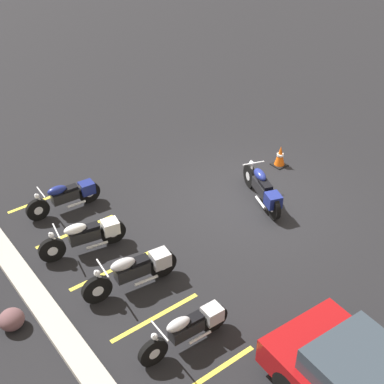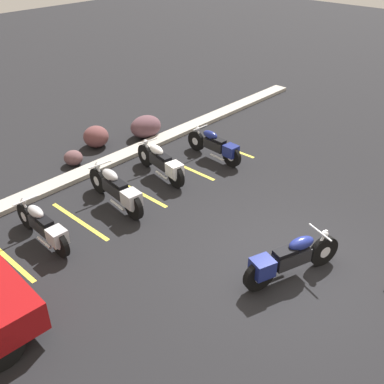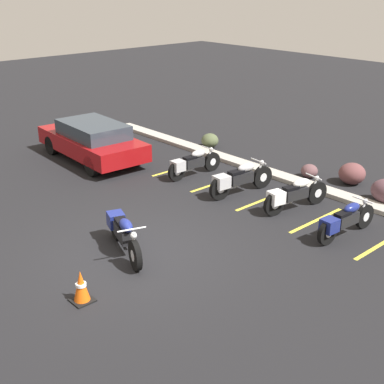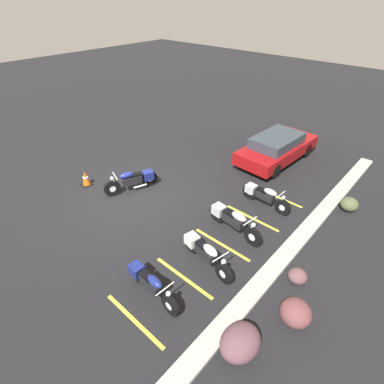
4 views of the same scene
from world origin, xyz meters
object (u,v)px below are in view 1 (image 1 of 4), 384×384
(parked_bike_0, at_px, (189,328))
(traffic_cone, at_px, (280,156))
(parked_bike_3, at_px, (67,196))
(motorcycle_navy_featured, at_px, (263,189))
(parked_bike_2, at_px, (87,235))
(landscape_rock_1, at_px, (12,319))
(parked_bike_1, at_px, (135,270))

(parked_bike_0, distance_m, traffic_cone, 7.07)
(parked_bike_3, bearing_deg, parked_bike_0, 92.07)
(motorcycle_navy_featured, xyz_separation_m, parked_bike_2, (1.11, 4.55, -0.02))
(motorcycle_navy_featured, distance_m, parked_bike_2, 4.68)
(motorcycle_navy_featured, bearing_deg, parked_bike_0, 139.82)
(parked_bike_0, height_order, landscape_rock_1, parked_bike_0)
(motorcycle_navy_featured, distance_m, parked_bike_0, 5.02)
(landscape_rock_1, relative_size, traffic_cone, 0.81)
(parked_bike_1, height_order, traffic_cone, parked_bike_1)
(motorcycle_navy_featured, relative_size, parked_bike_3, 1.04)
(parked_bike_1, xyz_separation_m, landscape_rock_1, (0.51, 2.57, -0.25))
(motorcycle_navy_featured, distance_m, landscape_rock_1, 6.89)
(motorcycle_navy_featured, relative_size, parked_bike_0, 1.04)
(parked_bike_2, bearing_deg, traffic_cone, -169.64)
(landscape_rock_1, xyz_separation_m, traffic_cone, (1.17, -8.62, 0.09))
(parked_bike_3, height_order, traffic_cone, parked_bike_3)
(motorcycle_navy_featured, relative_size, traffic_cone, 3.27)
(parked_bike_1, xyz_separation_m, parked_bike_3, (3.46, -0.12, -0.04))
(parked_bike_0, height_order, parked_bike_2, parked_bike_2)
(motorcycle_navy_featured, height_order, parked_bike_0, motorcycle_navy_featured)
(parked_bike_2, bearing_deg, parked_bike_3, -91.34)
(landscape_rock_1, bearing_deg, traffic_cone, -82.26)
(parked_bike_1, xyz_separation_m, traffic_cone, (1.69, -6.05, -0.16))
(parked_bike_3, relative_size, landscape_rock_1, 3.88)
(motorcycle_navy_featured, xyz_separation_m, traffic_cone, (1.10, -1.74, -0.15))
(parked_bike_3, xyz_separation_m, landscape_rock_1, (-2.94, 2.70, -0.21))
(parked_bike_0, bearing_deg, parked_bike_3, -89.53)
(traffic_cone, bearing_deg, parked_bike_3, 73.37)
(parked_bike_1, relative_size, traffic_cone, 3.42)
(parked_bike_2, relative_size, parked_bike_3, 1.03)
(motorcycle_navy_featured, distance_m, parked_bike_3, 5.07)
(parked_bike_0, relative_size, traffic_cone, 3.13)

